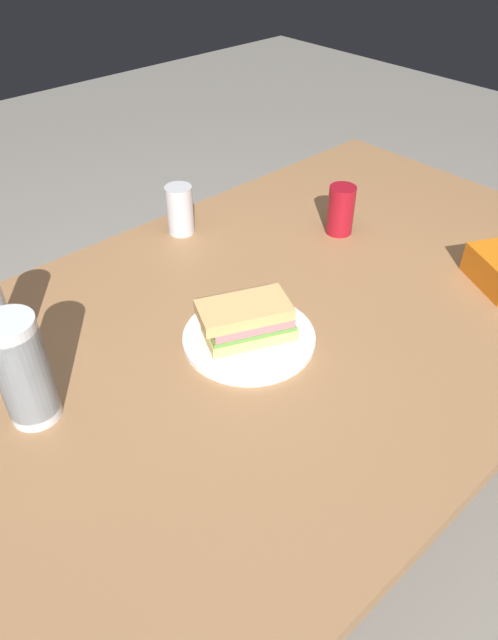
# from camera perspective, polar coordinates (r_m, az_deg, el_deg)

# --- Properties ---
(ground_plane) EXTENTS (8.00, 8.00, 0.00)m
(ground_plane) POSITION_cam_1_polar(r_m,az_deg,el_deg) (1.75, 2.48, -18.55)
(ground_plane) COLOR gray
(dining_table) EXTENTS (1.67, 1.00, 0.74)m
(dining_table) POSITION_cam_1_polar(r_m,az_deg,el_deg) (1.25, 3.31, -2.12)
(dining_table) COLOR #9E7047
(dining_table) RESTS_ON ground_plane
(paper_plate) EXTENTS (0.26, 0.26, 0.01)m
(paper_plate) POSITION_cam_1_polar(r_m,az_deg,el_deg) (1.12, 0.00, -1.75)
(paper_plate) COLOR white
(paper_plate) RESTS_ON dining_table
(sandwich) EXTENTS (0.21, 0.15, 0.08)m
(sandwich) POSITION_cam_1_polar(r_m,az_deg,el_deg) (1.09, -0.16, 0.02)
(sandwich) COLOR #DBB26B
(sandwich) RESTS_ON paper_plate
(soda_can_red) EXTENTS (0.07, 0.07, 0.12)m
(soda_can_red) POSITION_cam_1_polar(r_m,az_deg,el_deg) (1.45, 9.10, 10.74)
(soda_can_red) COLOR maroon
(soda_can_red) RESTS_ON dining_table
(plastic_cup_stack) EXTENTS (0.08, 0.08, 0.20)m
(plastic_cup_stack) POSITION_cam_1_polar(r_m,az_deg,el_deg) (0.98, -21.56, -4.70)
(plastic_cup_stack) COLOR silver
(plastic_cup_stack) RESTS_ON dining_table
(soda_can_silver) EXTENTS (0.07, 0.07, 0.12)m
(soda_can_silver) POSITION_cam_1_polar(r_m,az_deg,el_deg) (1.44, -6.88, 10.82)
(soda_can_silver) COLOR silver
(soda_can_silver) RESTS_ON dining_table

